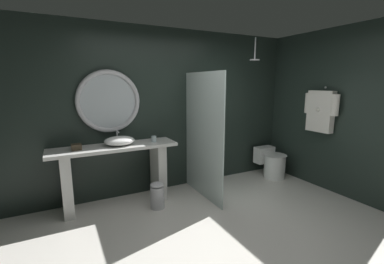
{
  "coord_description": "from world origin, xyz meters",
  "views": [
    {
      "loc": [
        -1.59,
        -2.09,
        1.75
      ],
      "look_at": [
        -0.02,
        0.95,
        1.11
      ],
      "focal_mm": 24.43,
      "sensor_mm": 36.0,
      "label": 1
    }
  ],
  "objects_px": {
    "tumbler_cup": "(154,139)",
    "rain_shower_head": "(255,57)",
    "vessel_sink": "(120,141)",
    "hanging_bathrobe": "(321,110)",
    "tissue_box": "(76,147)",
    "round_wall_mirror": "(109,101)",
    "waste_bin": "(157,195)",
    "toilet": "(272,163)"
  },
  "relations": [
    {
      "from": "tumbler_cup",
      "to": "rain_shower_head",
      "type": "bearing_deg",
      "value": -2.81
    },
    {
      "from": "vessel_sink",
      "to": "hanging_bathrobe",
      "type": "relative_size",
      "value": 0.58
    },
    {
      "from": "vessel_sink",
      "to": "rain_shower_head",
      "type": "bearing_deg",
      "value": -2.85
    },
    {
      "from": "tissue_box",
      "to": "round_wall_mirror",
      "type": "relative_size",
      "value": 0.14
    },
    {
      "from": "waste_bin",
      "to": "toilet",
      "type": "bearing_deg",
      "value": 5.25
    },
    {
      "from": "toilet",
      "to": "rain_shower_head",
      "type": "bearing_deg",
      "value": 175.06
    },
    {
      "from": "tissue_box",
      "to": "hanging_bathrobe",
      "type": "distance_m",
      "value": 3.75
    },
    {
      "from": "hanging_bathrobe",
      "to": "toilet",
      "type": "height_order",
      "value": "hanging_bathrobe"
    },
    {
      "from": "tissue_box",
      "to": "vessel_sink",
      "type": "bearing_deg",
      "value": -0.07
    },
    {
      "from": "round_wall_mirror",
      "to": "waste_bin",
      "type": "bearing_deg",
      "value": -50.88
    },
    {
      "from": "vessel_sink",
      "to": "round_wall_mirror",
      "type": "xyz_separation_m",
      "value": [
        -0.08,
        0.22,
        0.54
      ]
    },
    {
      "from": "toilet",
      "to": "waste_bin",
      "type": "distance_m",
      "value": 2.38
    },
    {
      "from": "hanging_bathrobe",
      "to": "vessel_sink",
      "type": "bearing_deg",
      "value": 164.08
    },
    {
      "from": "round_wall_mirror",
      "to": "toilet",
      "type": "relative_size",
      "value": 1.47
    },
    {
      "from": "round_wall_mirror",
      "to": "waste_bin",
      "type": "distance_m",
      "value": 1.51
    },
    {
      "from": "round_wall_mirror",
      "to": "rain_shower_head",
      "type": "height_order",
      "value": "rain_shower_head"
    },
    {
      "from": "hanging_bathrobe",
      "to": "tumbler_cup",
      "type": "bearing_deg",
      "value": 161.71
    },
    {
      "from": "vessel_sink",
      "to": "tumbler_cup",
      "type": "xyz_separation_m",
      "value": [
        0.5,
        -0.03,
        -0.02
      ]
    },
    {
      "from": "rain_shower_head",
      "to": "waste_bin",
      "type": "bearing_deg",
      "value": -172.13
    },
    {
      "from": "tumbler_cup",
      "to": "waste_bin",
      "type": "height_order",
      "value": "tumbler_cup"
    },
    {
      "from": "tissue_box",
      "to": "toilet",
      "type": "height_order",
      "value": "tissue_box"
    },
    {
      "from": "tumbler_cup",
      "to": "tissue_box",
      "type": "bearing_deg",
      "value": 178.56
    },
    {
      "from": "tissue_box",
      "to": "round_wall_mirror",
      "type": "distance_m",
      "value": 0.78
    },
    {
      "from": "vessel_sink",
      "to": "tumbler_cup",
      "type": "bearing_deg",
      "value": -3.0
    },
    {
      "from": "tumbler_cup",
      "to": "waste_bin",
      "type": "relative_size",
      "value": 0.24
    },
    {
      "from": "tumbler_cup",
      "to": "hanging_bathrobe",
      "type": "bearing_deg",
      "value": -18.29
    },
    {
      "from": "tissue_box",
      "to": "round_wall_mirror",
      "type": "height_order",
      "value": "round_wall_mirror"
    },
    {
      "from": "tissue_box",
      "to": "tumbler_cup",
      "type": "bearing_deg",
      "value": -1.44
    },
    {
      "from": "toilet",
      "to": "hanging_bathrobe",
      "type": "bearing_deg",
      "value": -68.31
    },
    {
      "from": "tissue_box",
      "to": "rain_shower_head",
      "type": "height_order",
      "value": "rain_shower_head"
    },
    {
      "from": "hanging_bathrobe",
      "to": "waste_bin",
      "type": "relative_size",
      "value": 1.96
    },
    {
      "from": "round_wall_mirror",
      "to": "vessel_sink",
      "type": "bearing_deg",
      "value": -71.23
    },
    {
      "from": "tumbler_cup",
      "to": "tissue_box",
      "type": "xyz_separation_m",
      "value": [
        -1.06,
        0.03,
        -0.01
      ]
    },
    {
      "from": "hanging_bathrobe",
      "to": "waste_bin",
      "type": "xyz_separation_m",
      "value": [
        -2.65,
        0.5,
        -1.13
      ]
    },
    {
      "from": "tissue_box",
      "to": "waste_bin",
      "type": "distance_m",
      "value": 1.27
    },
    {
      "from": "tumbler_cup",
      "to": "waste_bin",
      "type": "bearing_deg",
      "value": -104.39
    },
    {
      "from": "tissue_box",
      "to": "waste_bin",
      "type": "height_order",
      "value": "tissue_box"
    },
    {
      "from": "toilet",
      "to": "waste_bin",
      "type": "bearing_deg",
      "value": -174.75
    },
    {
      "from": "tumbler_cup",
      "to": "hanging_bathrobe",
      "type": "distance_m",
      "value": 2.73
    },
    {
      "from": "tissue_box",
      "to": "waste_bin",
      "type": "xyz_separation_m",
      "value": [
        0.97,
        -0.37,
        -0.73
      ]
    },
    {
      "from": "waste_bin",
      "to": "tumbler_cup",
      "type": "bearing_deg",
      "value": 75.61
    },
    {
      "from": "tissue_box",
      "to": "toilet",
      "type": "xyz_separation_m",
      "value": [
        3.34,
        -0.16,
        -0.65
      ]
    }
  ]
}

